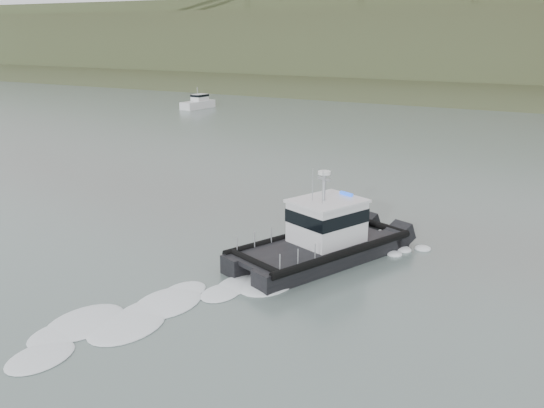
{
  "coord_description": "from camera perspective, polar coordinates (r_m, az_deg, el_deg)",
  "views": [
    {
      "loc": [
        15.61,
        -19.49,
        10.93
      ],
      "look_at": [
        0.9,
        6.39,
        2.4
      ],
      "focal_mm": 40.0,
      "sensor_mm": 36.0,
      "label": 1
    }
  ],
  "objects": [
    {
      "name": "ground",
      "position": [
        27.26,
        -8.39,
        -7.83
      ],
      "size": [
        400.0,
        400.0,
        0.0
      ],
      "primitive_type": "plane",
      "color": "slate",
      "rests_on": "ground"
    },
    {
      "name": "patrol_boat",
      "position": [
        29.92,
        4.76,
        -3.12
      ],
      "size": [
        6.67,
        10.17,
        4.64
      ],
      "rotation": [
        0.0,
        0.0,
        -0.37
      ],
      "color": "black",
      "rests_on": "ground"
    },
    {
      "name": "motorboat",
      "position": [
        90.49,
        -6.95,
        9.44
      ],
      "size": [
        2.34,
        5.93,
        3.19
      ],
      "rotation": [
        0.0,
        0.0,
        -0.07
      ],
      "color": "silver",
      "rests_on": "ground"
    },
    {
      "name": "headlands",
      "position": [
        145.88,
        24.13,
        13.11
      ],
      "size": [
        500.0,
        105.36,
        27.12
      ],
      "color": "#3D4C2B",
      "rests_on": "ground"
    }
  ]
}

